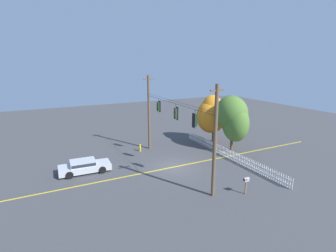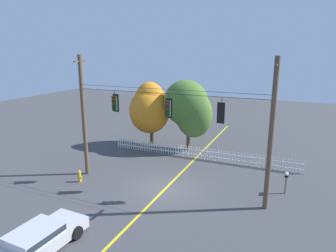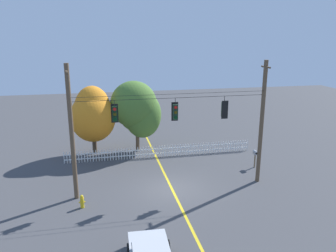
# 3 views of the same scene
# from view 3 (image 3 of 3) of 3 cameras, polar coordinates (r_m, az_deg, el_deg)

# --- Properties ---
(ground) EXTENTS (80.00, 80.00, 0.00)m
(ground) POSITION_cam_3_polar(r_m,az_deg,el_deg) (22.37, 0.68, -10.76)
(ground) COLOR #424244
(lane_centerline_stripe) EXTENTS (0.16, 36.00, 0.01)m
(lane_centerline_stripe) POSITION_cam_3_polar(r_m,az_deg,el_deg) (22.36, 0.68, -10.75)
(lane_centerline_stripe) COLOR gold
(lane_centerline_stripe) RESTS_ON ground
(signal_support_span) EXTENTS (12.48, 1.10, 8.33)m
(signal_support_span) POSITION_cam_3_polar(r_m,az_deg,el_deg) (20.85, 0.71, -0.22)
(signal_support_span) COLOR brown
(signal_support_span) RESTS_ON ground
(traffic_signal_eastbound_side) EXTENTS (0.43, 0.38, 1.40)m
(traffic_signal_eastbound_side) POSITION_cam_3_polar(r_m,az_deg,el_deg) (20.15, -9.13, 2.11)
(traffic_signal_eastbound_side) COLOR black
(traffic_signal_southbound_primary) EXTENTS (0.43, 0.38, 1.48)m
(traffic_signal_southbound_primary) POSITION_cam_3_polar(r_m,az_deg,el_deg) (20.66, 1.25, 2.45)
(traffic_signal_southbound_primary) COLOR black
(traffic_signal_westbound_side) EXTENTS (0.43, 0.38, 1.45)m
(traffic_signal_westbound_side) POSITION_cam_3_polar(r_m,az_deg,el_deg) (21.58, 9.62, 2.85)
(traffic_signal_westbound_side) COLOR black
(white_picket_fence) EXTENTS (15.61, 0.06, 0.97)m
(white_picket_fence) POSITION_cam_3_polar(r_m,az_deg,el_deg) (27.78, -1.25, -4.34)
(white_picket_fence) COLOR white
(white_picket_fence) RESTS_ON ground
(autumn_maple_near_fence) EXTENTS (3.69, 3.54, 5.89)m
(autumn_maple_near_fence) POSITION_cam_3_polar(r_m,az_deg,el_deg) (28.09, -12.77, 1.85)
(autumn_maple_near_fence) COLOR #473828
(autumn_maple_near_fence) RESTS_ON ground
(autumn_maple_mid) EXTENTS (4.32, 3.31, 6.18)m
(autumn_maple_mid) POSITION_cam_3_polar(r_m,az_deg,el_deg) (28.38, -5.39, 2.87)
(autumn_maple_mid) COLOR brown
(autumn_maple_mid) RESTS_ON ground
(fire_hydrant) EXTENTS (0.38, 0.22, 0.81)m
(fire_hydrant) POSITION_cam_3_polar(r_m,az_deg,el_deg) (20.62, -14.54, -12.43)
(fire_hydrant) COLOR gold
(fire_hydrant) RESTS_ON ground
(roadside_mailbox) EXTENTS (0.25, 0.44, 1.36)m
(roadside_mailbox) POSITION_cam_3_polar(r_m,az_deg,el_deg) (26.24, 14.75, -4.63)
(roadside_mailbox) COLOR brown
(roadside_mailbox) RESTS_ON ground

